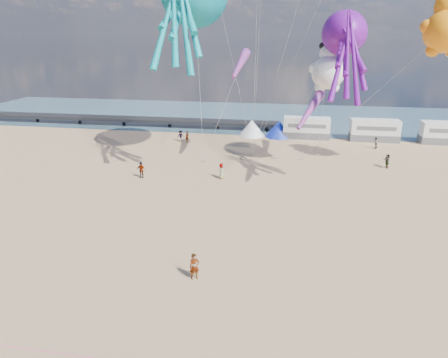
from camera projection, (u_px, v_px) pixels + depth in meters
ground at (212, 303)px, 22.57m from camera, size 120.00×120.00×0.00m
water at (271, 117)px, 73.52m from camera, size 120.00×120.00×0.00m
pier at (101, 118)px, 67.47m from camera, size 60.00×3.00×0.50m
motorhome_0 at (306, 128)px, 58.15m from camera, size 6.60×2.50×3.00m
motorhome_1 at (374, 130)px, 56.63m from camera, size 6.60×2.50×3.00m
motorhome_2 at (446, 133)px, 55.11m from camera, size 6.60×2.50×3.00m
tent_white at (252, 128)px, 59.54m from camera, size 4.00×4.00×2.40m
tent_blue at (279, 129)px, 58.90m from camera, size 4.00×4.00×2.40m
standing_person at (194, 267)px, 24.51m from camera, size 0.74×0.64×1.72m
beachgoer_0 at (221, 171)px, 41.81m from camera, size 0.40×0.61×1.66m
beachgoer_1 at (375, 143)px, 52.92m from camera, size 0.84×0.85×1.48m
beachgoer_2 at (181, 136)px, 56.48m from camera, size 0.90×0.80×1.55m
beachgoer_3 at (141, 170)px, 41.99m from camera, size 1.18×0.76×1.72m
beachgoer_4 at (387, 161)px, 45.17m from camera, size 0.53×0.98×1.59m
beachgoer_5 at (187, 137)px, 55.77m from camera, size 1.54×1.15×1.61m
sandbag_a at (204, 161)px, 47.34m from camera, size 0.50×0.35×0.22m
sandbag_b at (275, 158)px, 48.70m from camera, size 0.50×0.35×0.22m
sandbag_c at (301, 159)px, 48.20m from camera, size 0.50×0.35×0.22m
sandbag_d at (318, 155)px, 49.91m from camera, size 0.50×0.35×0.22m
sandbag_e at (253, 154)px, 50.13m from camera, size 0.50×0.35×0.22m
kite_octopus_purple at (344, 33)px, 39.64m from camera, size 6.42×10.21×10.83m
kite_panda at (328, 72)px, 41.21m from camera, size 4.78×4.58×5.90m
kite_teddy_orange at (445, 31)px, 38.51m from camera, size 5.67×5.43×6.96m
windsock_left at (240, 65)px, 43.91m from camera, size 1.69×6.61×6.53m
windsock_mid at (325, 83)px, 45.52m from camera, size 2.65×6.50×6.46m
windsock_right at (310, 111)px, 36.53m from camera, size 3.01×5.16×5.26m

